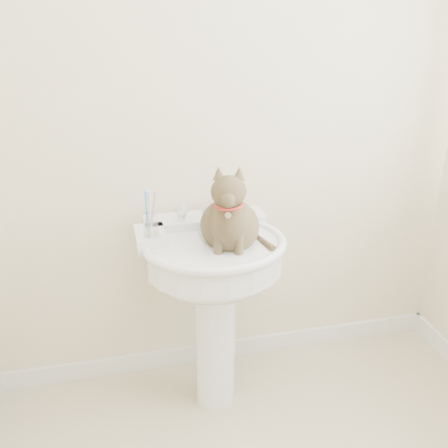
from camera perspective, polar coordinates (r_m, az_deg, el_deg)
wall_back at (r=2.25m, az=0.19°, el=12.20°), size 2.20×0.00×2.50m
baseboard_back at (r=2.74m, az=0.21°, el=-13.44°), size 2.20×0.02×0.09m
pedestal_sink at (r=2.16m, az=-1.12°, el=-5.31°), size 0.60×0.59×0.83m
faucet at (r=2.20m, az=-1.94°, el=1.49°), size 0.28×0.12×0.14m
soap_bar at (r=2.31m, az=0.17°, el=1.86°), size 0.10×0.08×0.03m
toothbrush_cup at (r=2.06m, az=-7.99°, el=-0.05°), size 0.07×0.07×0.19m
cat at (r=2.04m, az=0.72°, el=0.34°), size 0.26×0.32×0.47m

